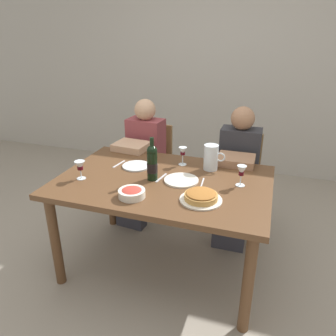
% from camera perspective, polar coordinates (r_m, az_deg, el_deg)
% --- Properties ---
extents(ground_plane, '(8.00, 8.00, 0.00)m').
position_cam_1_polar(ground_plane, '(2.73, -0.71, -16.61)').
color(ground_plane, gray).
extents(back_wall, '(8.00, 0.10, 2.80)m').
position_cam_1_polar(back_wall, '(4.26, 9.43, 18.21)').
color(back_wall, '#B2ADA3').
rests_on(back_wall, ground).
extents(dining_table, '(1.50, 1.00, 0.76)m').
position_cam_1_polar(dining_table, '(2.36, -0.79, -4.02)').
color(dining_table, brown).
rests_on(dining_table, ground).
extents(wine_bottle, '(0.08, 0.08, 0.31)m').
position_cam_1_polar(wine_bottle, '(2.26, -2.80, 0.96)').
color(wine_bottle, black).
rests_on(wine_bottle, dining_table).
extents(water_pitcher, '(0.16, 0.11, 0.19)m').
position_cam_1_polar(water_pitcher, '(2.47, 7.57, 1.62)').
color(water_pitcher, silver).
rests_on(water_pitcher, dining_table).
extents(baked_tart, '(0.27, 0.27, 0.06)m').
position_cam_1_polar(baked_tart, '(2.03, 5.82, -5.01)').
color(baked_tart, silver).
rests_on(baked_tart, dining_table).
extents(salad_bowl, '(0.17, 0.17, 0.06)m').
position_cam_1_polar(salad_bowl, '(2.07, -6.39, -4.34)').
color(salad_bowl, silver).
rests_on(salad_bowl, dining_table).
extents(wine_glass_left_diner, '(0.06, 0.06, 0.15)m').
position_cam_1_polar(wine_glass_left_diner, '(2.23, 12.80, -0.64)').
color(wine_glass_left_diner, silver).
rests_on(wine_glass_left_diner, dining_table).
extents(wine_glass_right_diner, '(0.07, 0.07, 0.13)m').
position_cam_1_polar(wine_glass_right_diner, '(2.37, -15.22, 0.28)').
color(wine_glass_right_diner, silver).
rests_on(wine_glass_right_diner, dining_table).
extents(wine_glass_centre, '(0.06, 0.06, 0.15)m').
position_cam_1_polar(wine_glass_centre, '(2.53, 2.60, 2.79)').
color(wine_glass_centre, silver).
rests_on(wine_glass_centre, dining_table).
extents(dinner_plate_left_setting, '(0.22, 0.22, 0.01)m').
position_cam_1_polar(dinner_plate_left_setting, '(2.54, -5.59, 0.37)').
color(dinner_plate_left_setting, silver).
rests_on(dinner_plate_left_setting, dining_table).
extents(dinner_plate_right_setting, '(0.24, 0.24, 0.01)m').
position_cam_1_polar(dinner_plate_right_setting, '(2.29, 2.35, -2.15)').
color(dinner_plate_right_setting, silver).
rests_on(dinner_plate_right_setting, dining_table).
extents(fork_left_setting, '(0.04, 0.16, 0.00)m').
position_cam_1_polar(fork_left_setting, '(2.60, -8.62, 0.69)').
color(fork_left_setting, silver).
rests_on(fork_left_setting, dining_table).
extents(knife_left_setting, '(0.03, 0.18, 0.00)m').
position_cam_1_polar(knife_left_setting, '(2.48, -2.42, -0.13)').
color(knife_left_setting, silver).
rests_on(knife_left_setting, dining_table).
extents(knife_right_setting, '(0.03, 0.18, 0.00)m').
position_cam_1_polar(knife_right_setting, '(2.26, 6.02, -2.73)').
color(knife_right_setting, silver).
rests_on(knife_right_setting, dining_table).
extents(spoon_right_setting, '(0.04, 0.16, 0.00)m').
position_cam_1_polar(spoon_right_setting, '(2.33, -1.19, -1.73)').
color(spoon_right_setting, silver).
rests_on(spoon_right_setting, dining_table).
extents(chair_left, '(0.44, 0.44, 0.87)m').
position_cam_1_polar(chair_left, '(3.34, -2.89, 1.17)').
color(chair_left, olive).
rests_on(chair_left, ground).
extents(diner_left, '(0.37, 0.53, 1.16)m').
position_cam_1_polar(diner_left, '(3.10, -4.82, 1.72)').
color(diner_left, '#8E3D42').
rests_on(diner_left, ground).
extents(chair_right, '(0.40, 0.40, 0.87)m').
position_cam_1_polar(chair_right, '(3.11, 12.36, -1.05)').
color(chair_right, olive).
rests_on(chair_right, ground).
extents(diner_right, '(0.34, 0.50, 1.16)m').
position_cam_1_polar(diner_right, '(2.85, 12.00, -0.70)').
color(diner_right, '#2D2D33').
rests_on(diner_right, ground).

